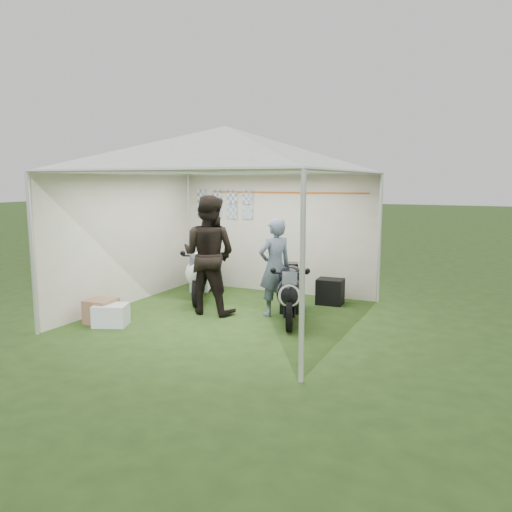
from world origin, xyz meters
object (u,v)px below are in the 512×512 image
object	(u,v)px
person_dark_jacket	(209,255)
equipment_box	(330,291)
paddock_stand	(292,301)
canopy_tent	(227,154)
motorcycle_black	(291,290)
person_blue_jacket	(275,267)
crate_0	(111,315)
motorcycle_white	(202,272)
crate_1	(101,311)

from	to	relation	value
person_dark_jacket	equipment_box	xyz separation A→B (m)	(1.64, 1.41, -0.74)
paddock_stand	person_dark_jacket	world-z (taller)	person_dark_jacket
paddock_stand	canopy_tent	bearing A→B (deg)	-130.33
motorcycle_black	person_blue_jacket	bearing A→B (deg)	130.09
motorcycle_black	paddock_stand	size ratio (longest dim) A/B	5.17
person_blue_jacket	equipment_box	bearing A→B (deg)	-171.87
motorcycle_black	crate_0	xyz separation A→B (m)	(-2.37, -1.38, -0.33)
person_dark_jacket	crate_0	bearing A→B (deg)	51.20
person_blue_jacket	crate_0	bearing A→B (deg)	-14.90
canopy_tent	crate_0	bearing A→B (deg)	-136.97
paddock_stand	person_dark_jacket	distance (m)	1.66
paddock_stand	equipment_box	world-z (taller)	equipment_box
equipment_box	crate_0	size ratio (longest dim) A/B	0.93
person_dark_jacket	person_blue_jacket	distance (m)	1.11
person_dark_jacket	crate_0	distance (m)	1.80
motorcycle_white	motorcycle_black	bearing A→B (deg)	-40.17
motorcycle_white	equipment_box	world-z (taller)	motorcycle_white
motorcycle_black	motorcycle_white	bearing A→B (deg)	142.91
crate_1	person_blue_jacket	bearing A→B (deg)	34.23
equipment_box	motorcycle_black	bearing A→B (deg)	-100.36
person_dark_jacket	paddock_stand	bearing A→B (deg)	-144.65
motorcycle_black	person_dark_jacket	distance (m)	1.49
canopy_tent	crate_1	distance (m)	3.10
equipment_box	canopy_tent	bearing A→B (deg)	-131.30
person_blue_jacket	equipment_box	world-z (taller)	person_blue_jacket
person_dark_jacket	canopy_tent	bearing A→B (deg)	172.43
equipment_box	crate_1	world-z (taller)	equipment_box
motorcycle_white	equipment_box	size ratio (longest dim) A/B	3.94
canopy_tent	person_dark_jacket	size ratio (longest dim) A/B	2.91
motorcycle_white	crate_0	bearing A→B (deg)	-122.96
paddock_stand	person_blue_jacket	distance (m)	0.87
motorcycle_white	person_blue_jacket	bearing A→B (deg)	-37.03
motorcycle_white	person_blue_jacket	distance (m)	1.71
motorcycle_white	person_dark_jacket	bearing A→B (deg)	-73.77
paddock_stand	crate_1	distance (m)	3.14
crate_1	person_dark_jacket	bearing A→B (deg)	45.34
paddock_stand	crate_1	world-z (taller)	crate_1
crate_0	canopy_tent	bearing A→B (deg)	43.03
canopy_tent	person_blue_jacket	xyz separation A→B (m)	(0.67, 0.35, -1.78)
equipment_box	person_dark_jacket	bearing A→B (deg)	-139.36
paddock_stand	crate_0	bearing A→B (deg)	-134.37
motorcycle_white	equipment_box	distance (m)	2.35
equipment_box	crate_0	bearing A→B (deg)	-134.06
canopy_tent	paddock_stand	bearing A→B (deg)	49.67
person_blue_jacket	person_dark_jacket	bearing A→B (deg)	-36.77
canopy_tent	paddock_stand	world-z (taller)	canopy_tent
person_dark_jacket	equipment_box	world-z (taller)	person_dark_jacket
motorcycle_black	crate_1	xyz separation A→B (m)	(-2.61, -1.32, -0.31)
canopy_tent	person_dark_jacket	xyz separation A→B (m)	(-0.37, 0.04, -1.60)
crate_1	motorcycle_black	bearing A→B (deg)	26.83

